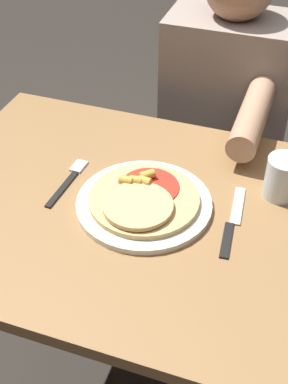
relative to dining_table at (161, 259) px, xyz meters
name	(u,v)px	position (x,y,z in m)	size (l,w,h in m)	color
dining_table	(161,259)	(0.00, 0.00, 0.00)	(1.07, 0.71, 0.77)	olive
plate	(144,204)	(-0.04, 0.01, 0.15)	(0.29, 0.29, 0.01)	silver
pizza	(143,199)	(-0.04, 0.00, 0.16)	(0.24, 0.24, 0.04)	tan
fork	(69,179)	(-0.23, 0.04, 0.14)	(0.03, 0.18, 0.00)	black
knife	(232,222)	(0.15, 0.02, 0.14)	(0.03, 0.22, 0.00)	black
drinking_glass	(283,177)	(0.22, 0.14, 0.19)	(0.08, 0.08, 0.09)	silver
person_diner	(225,117)	(0.01, 0.60, 0.03)	(0.36, 0.52, 1.15)	#2D2D38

